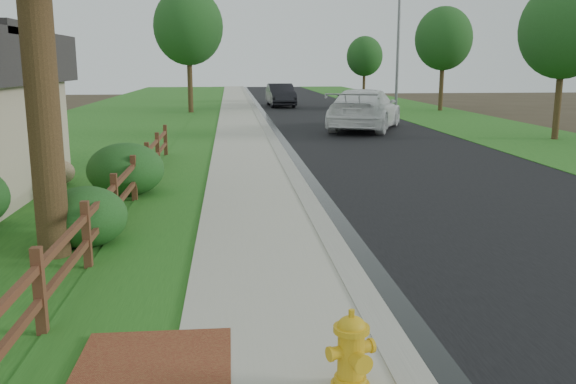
{
  "coord_description": "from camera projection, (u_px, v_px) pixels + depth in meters",
  "views": [
    {
      "loc": [
        -1.36,
        -6.52,
        3.15
      ],
      "look_at": [
        -0.35,
        4.07,
        0.91
      ],
      "focal_mm": 38.0,
      "sensor_mm": 36.0,
      "label": 1
    }
  ],
  "objects": [
    {
      "name": "shrub_b",
      "position": [
        126.0,
        170.0,
        14.75
      ],
      "size": [
        2.41,
        2.41,
        1.29
      ],
      "primitive_type": "ellipsoid",
      "rotation": [
        0.0,
        0.0,
        0.39
      ],
      "color": "#1E4719",
      "rests_on": "ground"
    },
    {
      "name": "shrub_a",
      "position": [
        86.0,
        217.0,
        10.64
      ],
      "size": [
        1.79,
        1.79,
        1.07
      ],
      "primitive_type": "ellipsoid",
      "rotation": [
        0.0,
        0.0,
        0.31
      ],
      "color": "#1E4719",
      "rests_on": "ground"
    },
    {
      "name": "sidewalk",
      "position": [
        237.0,
        111.0,
        41.12
      ],
      "size": [
        2.2,
        90.0,
        0.1
      ],
      "primitive_type": "cube",
      "color": "#ACAB96",
      "rests_on": "ground"
    },
    {
      "name": "white_suv",
      "position": [
        365.0,
        109.0,
        29.44
      ],
      "size": [
        5.18,
        7.31,
        1.96
      ],
      "primitive_type": "imported",
      "rotation": [
        0.0,
        0.0,
        2.74
      ],
      "color": "white",
      "rests_on": "road"
    },
    {
      "name": "fire_hydrant",
      "position": [
        351.0,
        354.0,
        5.75
      ],
      "size": [
        0.54,
        0.43,
        0.81
      ],
      "color": "gold",
      "rests_on": "sidewalk"
    },
    {
      "name": "ranch_fence",
      "position": [
        125.0,
        186.0,
        12.9
      ],
      "size": [
        0.12,
        16.92,
        1.1
      ],
      "color": "#4A2B18",
      "rests_on": "ground"
    },
    {
      "name": "road",
      "position": [
        317.0,
        111.0,
        41.64
      ],
      "size": [
        8.0,
        90.0,
        0.02
      ],
      "primitive_type": "cube",
      "color": "black",
      "rests_on": "ground"
    },
    {
      "name": "tree_mid_right",
      "position": [
        444.0,
        39.0,
        40.72
      ],
      "size": [
        3.82,
        3.82,
        6.92
      ],
      "color": "#342615",
      "rests_on": "ground"
    },
    {
      "name": "dark_car_mid",
      "position": [
        350.0,
        99.0,
        43.27
      ],
      "size": [
        1.76,
        4.15,
        1.4
      ],
      "primitive_type": "imported",
      "rotation": [
        0.0,
        0.0,
        3.17
      ],
      "color": "black",
      "rests_on": "road"
    },
    {
      "name": "lawn_near",
      "position": [
        130.0,
        112.0,
        40.47
      ],
      "size": [
        9.0,
        90.0,
        0.04
      ],
      "primitive_type": "cube",
      "color": "#215919",
      "rests_on": "ground"
    },
    {
      "name": "boulder",
      "position": [
        54.0,
        172.0,
        15.97
      ],
      "size": [
        1.28,
        1.09,
        0.73
      ],
      "primitive_type": "ellipsoid",
      "rotation": [
        0.0,
        0.0,
        0.28
      ],
      "color": "brown",
      "rests_on": "ground"
    },
    {
      "name": "wet_gutter",
      "position": [
        261.0,
        111.0,
        41.28
      ],
      "size": [
        0.5,
        90.0,
        0.0
      ],
      "primitive_type": "cube",
      "color": "black",
      "rests_on": "road"
    },
    {
      "name": "dark_car_far",
      "position": [
        281.0,
        95.0,
        45.77
      ],
      "size": [
        2.0,
        5.21,
        1.69
      ],
      "primitive_type": "imported",
      "rotation": [
        0.0,
        0.0,
        0.04
      ],
      "color": "black",
      "rests_on": "road"
    },
    {
      "name": "ground",
      "position": [
        351.0,
        339.0,
        7.12
      ],
      "size": [
        120.0,
        120.0,
        0.0
      ],
      "primitive_type": "plane",
      "color": "#342A1C"
    },
    {
      "name": "tree_near_right",
      "position": [
        564.0,
        30.0,
        24.84
      ],
      "size": [
        3.61,
        3.61,
        6.51
      ],
      "color": "#342615",
      "rests_on": "ground"
    },
    {
      "name": "verge_far",
      "position": [
        415.0,
        110.0,
        42.28
      ],
      "size": [
        6.0,
        90.0,
        0.04
      ],
      "primitive_type": "cube",
      "color": "#215919",
      "rests_on": "ground"
    },
    {
      "name": "streetlight",
      "position": [
        396.0,
        37.0,
        37.25
      ],
      "size": [
        1.86,
        0.89,
        8.45
      ],
      "color": "slate",
      "rests_on": "ground"
    },
    {
      "name": "curb",
      "position": [
        256.0,
        111.0,
        41.24
      ],
      "size": [
        0.4,
        90.0,
        0.12
      ],
      "primitive_type": "cube",
      "color": "gray",
      "rests_on": "ground"
    },
    {
      "name": "tree_far_right",
      "position": [
        365.0,
        56.0,
        49.44
      ],
      "size": [
        2.92,
        2.92,
        5.38
      ],
      "color": "#342615",
      "rests_on": "ground"
    },
    {
      "name": "tree_mid_left",
      "position": [
        188.0,
        27.0,
        38.92
      ],
      "size": [
        4.44,
        4.44,
        7.95
      ],
      "color": "#342615",
      "rests_on": "ground"
    },
    {
      "name": "grass_strip",
      "position": [
        208.0,
        111.0,
        40.95
      ],
      "size": [
        1.6,
        90.0,
        0.06
      ],
      "primitive_type": "cube",
      "color": "#215919",
      "rests_on": "ground"
    }
  ]
}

